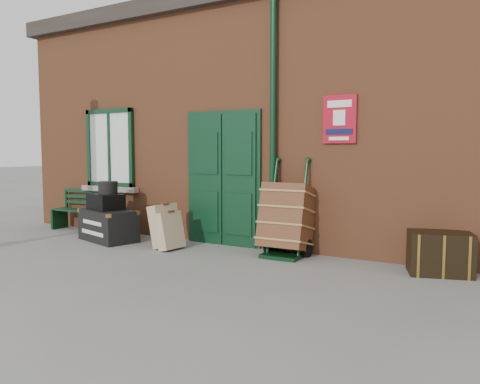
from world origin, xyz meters
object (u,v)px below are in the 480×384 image
Objects in this scene: bench at (85,209)px; porter_trolley at (286,219)px; houdini_trunk at (108,225)px; dark_trunk at (440,253)px.

bench is 4.46m from porter_trolley.
houdini_trunk is at bearing -172.88° from porter_trolley.
porter_trolley is (3.23, 0.48, 0.29)m from houdini_trunk.
houdini_trunk is at bearing -28.65° from bench.
dark_trunk is at bearing -1.54° from porter_trolley.
porter_trolley is at bearing 162.49° from dark_trunk.
houdini_trunk is (1.23, -0.58, -0.14)m from bench.
porter_trolley is (4.46, -0.09, 0.14)m from bench.
porter_trolley is 2.18m from dark_trunk.
bench is 1.80× the size of dark_trunk.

